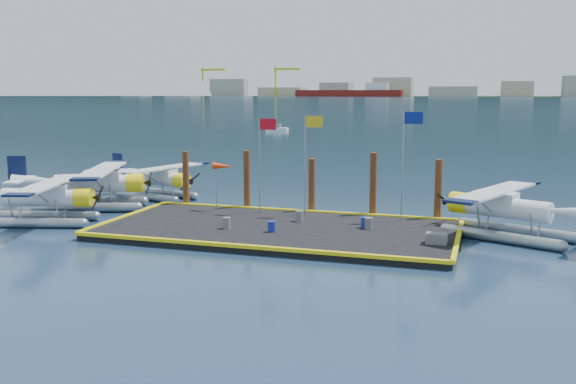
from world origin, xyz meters
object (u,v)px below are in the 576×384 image
drum_2 (369,223)px  piling_2 (312,188)px  seaplane_c (160,180)px  seaplane_d (502,211)px  piling_1 (247,182)px  piling_3 (373,187)px  seaplane_a (45,200)px  drum_1 (272,227)px  drum_4 (365,222)px  flagpole_red (263,150)px  piling_4 (438,192)px  flagpole_blue (406,150)px  drum_5 (299,216)px  windsock (223,167)px  drum_3 (227,223)px  flagpole_yellow (308,150)px  seaplane_b (97,186)px  piling_0 (186,180)px  crate (437,238)px

drum_2 → piling_2: 6.45m
seaplane_c → seaplane_d: (24.51, -5.99, 0.14)m
piling_1 → piling_3: (8.50, 0.00, 0.05)m
seaplane_a → drum_1: size_ratio=16.22×
seaplane_c → drum_2: (17.36, -7.66, -0.69)m
drum_4 → piling_2: size_ratio=0.16×
flagpole_red → piling_4: size_ratio=1.50×
flagpole_blue → seaplane_c: bearing=165.7°
flagpole_blue → flagpole_red: bearing=180.0°
flagpole_red → piling_3: 7.33m
drum_5 → seaplane_d: bearing=4.3°
windsock → piling_1: (1.03, 1.60, -1.13)m
drum_3 → piling_3: piling_3 is taller
seaplane_a → drum_2: seaplane_a is taller
drum_1 → drum_3: bearing=178.3°
drum_4 → flagpole_yellow: flagpole_yellow is taller
seaplane_b → seaplane_c: seaplane_b is taller
flagpole_blue → piling_0: flagpole_blue is taller
drum_1 → flagpole_yellow: bearing=83.2°
flagpole_red → piling_2: bearing=29.8°
piling_3 → drum_3: bearing=-136.6°
seaplane_c → drum_2: seaplane_c is taller
flagpole_blue → piling_3: bearing=143.9°
drum_3 → piling_0: bearing=130.9°
seaplane_d → drum_5: 11.55m
windsock → piling_0: bearing=155.3°
drum_4 → flagpole_red: 8.41m
piling_2 → drum_2: bearing=-44.1°
drum_2 → flagpole_blue: (1.65, 2.82, 3.97)m
drum_1 → drum_3: drum_3 is taller
seaplane_d → piling_4: size_ratio=2.44×
piling_0 → windsock: bearing=-24.7°
seaplane_d → drum_3: 15.40m
piling_0 → seaplane_a: bearing=-129.8°
drum_1 → drum_4: 5.38m
drum_5 → piling_2: 3.81m
seaplane_a → crate: seaplane_a is taller
flagpole_blue → piling_1: flagpole_blue is taller
seaplane_c → piling_1: piling_1 is taller
flagpole_red → drum_5: bearing=-33.8°
drum_2 → flagpole_blue: size_ratio=0.10×
drum_1 → drum_4: drum_4 is taller
seaplane_d → piling_1: size_ratio=2.32×
drum_2 → piling_1: size_ratio=0.15×
seaplane_c → drum_2: size_ratio=14.26×
drum_2 → piling_4: 5.75m
drum_1 → crate: drum_1 is taller
seaplane_c → flagpole_yellow: 14.23m
piling_4 → flagpole_blue: bearing=-138.4°
crate → flagpole_red: bearing=154.8°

